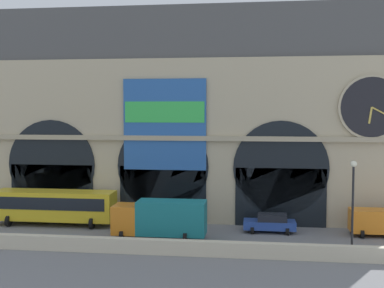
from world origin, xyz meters
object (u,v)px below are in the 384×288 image
bus_midwest (55,205)px  street_lamp_quayside (353,196)px  van_east (382,221)px  box_truck_center (161,218)px  car_mideast (270,223)px

bus_midwest → street_lamp_quayside: bearing=-15.6°
bus_midwest → van_east: bearing=-0.6°
van_east → street_lamp_quayside: bearing=-118.8°
van_east → street_lamp_quayside: size_ratio=0.75×
street_lamp_quayside → bus_midwest: bearing=164.4°
box_truck_center → van_east: bearing=10.2°
car_mideast → street_lamp_quayside: (5.50, -6.75, 3.61)m
van_east → street_lamp_quayside: (-3.64, -6.62, 3.17)m
bus_midwest → box_truck_center: bearing=-18.7°
box_truck_center → car_mideast: 9.49m
box_truck_center → street_lamp_quayside: (14.33, -3.39, 2.71)m
box_truck_center → car_mideast: bearing=20.9°
bus_midwest → box_truck_center: size_ratio=1.47×
car_mideast → box_truck_center: bearing=-159.1°
car_mideast → van_east: size_ratio=0.85×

